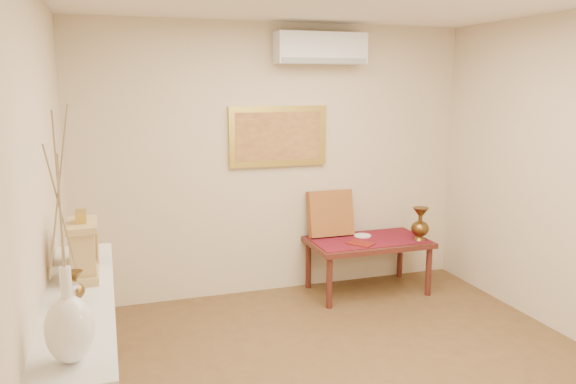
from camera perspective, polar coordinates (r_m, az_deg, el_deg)
name	(u,v)px	position (r m, az deg, el deg)	size (l,w,h in m)	color
wall_back	(277,161)	(5.65, -1.08, 3.19)	(4.00, 0.02, 2.70)	beige
wall_left	(38,232)	(3.22, -24.06, -3.71)	(0.02, 4.50, 2.70)	beige
white_vase	(63,241)	(2.40, -21.93, -4.63)	(0.20, 0.20, 1.04)	white
candlestick	(75,304)	(2.91, -20.85, -10.55)	(0.10, 0.10, 0.20)	silver
brass_urn_small	(75,282)	(3.17, -20.86, -8.58)	(0.10, 0.10, 0.22)	brown
table_cloth	(368,239)	(5.79, 8.14, -4.80)	(1.14, 0.59, 0.01)	maroon
brass_urn_tall	(420,220)	(5.81, 13.29, -2.80)	(0.18, 0.18, 0.41)	brown
plate	(363,236)	(5.89, 7.58, -4.41)	(0.18, 0.18, 0.01)	white
menu	(361,243)	(5.60, 7.41, -5.20)	(0.18, 0.25, 0.01)	maroon
cushion	(330,213)	(5.82, 4.33, -2.17)	(0.47, 0.10, 0.47)	maroon
display_ledge	(85,377)	(3.51, -19.96, -17.26)	(0.37, 2.02, 0.98)	silver
mantel_clock	(84,249)	(3.52, -20.04, -5.50)	(0.17, 0.36, 0.41)	tan
wooden_chest	(83,243)	(3.87, -20.10, -4.86)	(0.16, 0.21, 0.24)	tan
low_table	(368,246)	(5.81, 8.12, -5.45)	(1.20, 0.70, 0.55)	#4F1F17
painting	(278,136)	(5.60, -1.01, 5.69)	(1.00, 0.06, 0.60)	#B49939
ac_unit	(320,48)	(5.62, 3.32, 14.35)	(0.90, 0.25, 0.30)	silver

